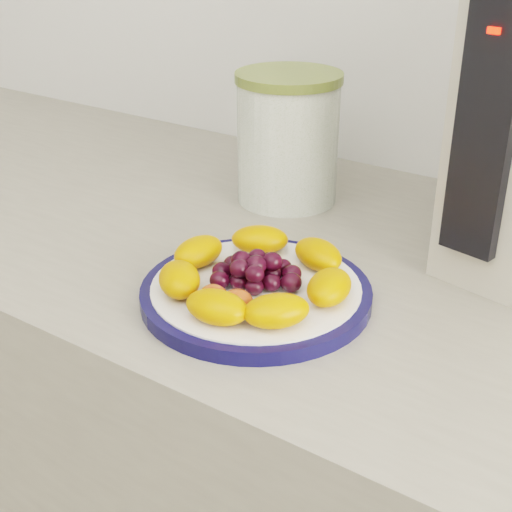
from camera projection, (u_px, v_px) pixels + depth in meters
The scene contains 7 objects.
plate_rim at pixel (256, 293), 0.72m from camera, with size 0.23×0.23×0.01m, color #0C0D3B.
plate_face at pixel (256, 293), 0.72m from camera, with size 0.21×0.21×0.02m, color white.
canister at pixel (288, 143), 0.93m from camera, with size 0.13×0.13×0.16m, color #415F1F.
canister_lid at pixel (289, 77), 0.89m from camera, with size 0.14×0.14×0.01m, color olive.
appliance_panel at pixel (485, 133), 0.67m from camera, with size 0.06×0.02×0.24m, color black.
appliance_led at pixel (494, 30), 0.62m from camera, with size 0.01×0.01×0.01m, color #FF0C05.
fruit_plate at pixel (252, 275), 0.71m from camera, with size 0.20×0.20×0.03m.
Camera 1 is at (0.28, 0.54, 1.27)m, focal length 50.00 mm.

